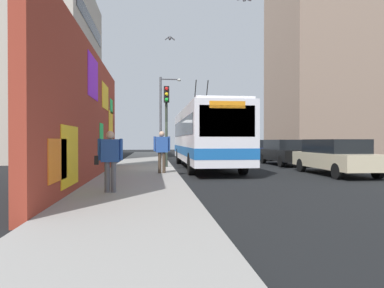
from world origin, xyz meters
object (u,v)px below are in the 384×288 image
(city_bus, at_px, (205,135))
(traffic_light, at_px, (166,113))
(pedestrian_at_curb, at_px, (162,148))
(street_lamp, at_px, (163,112))
(parked_car_black, at_px, (283,152))
(pedestrian_near_wall, at_px, (110,157))
(parked_car_champagne, at_px, (335,156))
(parked_car_navy, at_px, (255,149))
(parked_car_silver, at_px, (237,148))

(city_bus, relative_size, traffic_light, 2.70)
(pedestrian_at_curb, bearing_deg, traffic_light, -5.69)
(city_bus, relative_size, street_lamp, 1.81)
(parked_car_black, bearing_deg, pedestrian_near_wall, 140.16)
(city_bus, distance_m, pedestrian_at_curb, 4.83)
(parked_car_champagne, height_order, pedestrian_near_wall, pedestrian_near_wall)
(parked_car_navy, relative_size, pedestrian_at_curb, 2.32)
(pedestrian_at_curb, bearing_deg, parked_car_champagne, -91.42)
(parked_car_champagne, height_order, parked_car_black, same)
(pedestrian_at_curb, bearing_deg, parked_car_silver, -23.60)
(city_bus, distance_m, parked_car_silver, 14.48)
(parked_car_silver, distance_m, pedestrian_at_curb, 19.18)
(parked_car_champagne, distance_m, pedestrian_near_wall, 10.47)
(parked_car_silver, xyz_separation_m, traffic_light, (-14.27, 7.35, 2.15))
(street_lamp, bearing_deg, parked_car_silver, -52.75)
(traffic_light, bearing_deg, parked_car_navy, -41.58)
(parked_car_champagne, bearing_deg, street_lamp, 30.67)
(pedestrian_at_curb, height_order, street_lamp, street_lamp)
(parked_car_black, height_order, parked_car_silver, same)
(parked_car_champagne, relative_size, parked_car_silver, 1.11)
(parked_car_silver, height_order, street_lamp, street_lamp)
(street_lamp, bearing_deg, parked_car_champagne, -149.33)
(city_bus, xyz_separation_m, parked_car_black, (1.74, -5.20, -0.99))
(parked_car_black, xyz_separation_m, pedestrian_at_curb, (-5.84, 7.68, 0.37))
(parked_car_champagne, bearing_deg, parked_car_navy, 0.00)
(street_lamp, bearing_deg, parked_car_navy, -93.69)
(traffic_light, bearing_deg, pedestrian_at_curb, 174.31)
(pedestrian_at_curb, height_order, pedestrian_near_wall, pedestrian_at_curb)
(city_bus, height_order, parked_car_navy, city_bus)
(city_bus, bearing_deg, parked_car_silver, -21.11)
(pedestrian_near_wall, bearing_deg, city_bus, -23.30)
(city_bus, bearing_deg, parked_car_black, -71.48)
(parked_car_silver, bearing_deg, parked_car_black, 180.00)
(parked_car_champagne, xyz_separation_m, traffic_light, (3.49, 7.35, 2.15))
(parked_car_champagne, xyz_separation_m, parked_car_silver, (17.76, -0.00, -0.00))
(city_bus, relative_size, parked_car_silver, 2.57)
(city_bus, xyz_separation_m, parked_car_navy, (7.48, -5.20, -0.99))
(parked_car_champagne, xyz_separation_m, parked_car_navy, (11.77, 0.00, -0.00))
(parked_car_champagne, distance_m, pedestrian_at_curb, 7.69)
(city_bus, relative_size, parked_car_champagne, 2.32)
(parked_car_silver, relative_size, traffic_light, 1.05)
(parked_car_silver, bearing_deg, pedestrian_near_wall, 157.99)
(parked_car_black, distance_m, parked_car_silver, 11.73)
(city_bus, bearing_deg, parked_car_champagne, -129.53)
(traffic_light, bearing_deg, city_bus, -69.61)
(city_bus, xyz_separation_m, parked_car_silver, (13.47, -5.20, -0.99))
(pedestrian_near_wall, xyz_separation_m, traffic_light, (8.49, -1.85, 1.88))
(city_bus, distance_m, street_lamp, 8.44)
(pedestrian_near_wall, height_order, traffic_light, traffic_light)
(city_bus, bearing_deg, street_lamp, 14.53)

